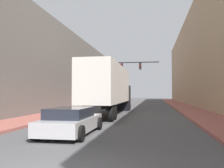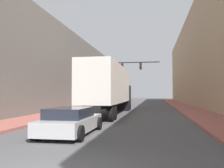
% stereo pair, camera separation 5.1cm
% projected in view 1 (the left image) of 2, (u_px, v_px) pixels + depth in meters
% --- Properties ---
extents(sidewalk_right, '(2.90, 80.00, 0.15)m').
position_uv_depth(sidewalk_right, '(183.00, 107.00, 34.00)').
color(sidewalk_right, '#9E564C').
rests_on(sidewalk_right, ground).
extents(sidewalk_left, '(2.90, 80.00, 0.15)m').
position_uv_depth(sidewalk_left, '(96.00, 106.00, 35.99)').
color(sidewalk_left, '#9E564C').
rests_on(sidewalk_left, ground).
extents(building_right, '(6.00, 80.00, 14.35)m').
position_uv_depth(building_right, '(216.00, 54.00, 33.53)').
color(building_right, tan).
rests_on(building_right, ground).
extents(building_left, '(6.00, 80.00, 9.42)m').
position_uv_depth(building_left, '(67.00, 74.00, 36.90)').
color(building_left, '#66605B').
rests_on(building_left, ground).
extents(semi_truck, '(2.49, 13.41, 4.15)m').
position_uv_depth(semi_truck, '(109.00, 88.00, 21.91)').
color(semi_truck, silver).
rests_on(semi_truck, ground).
extents(sedan_car, '(2.08, 4.58, 1.22)m').
position_uv_depth(sedan_car, '(71.00, 121.00, 11.31)').
color(sedan_car, '#B7B7BC').
rests_on(sedan_car, ground).
extents(traffic_signal_gantry, '(7.49, 0.35, 6.28)m').
position_uv_depth(traffic_signal_gantry, '(117.00, 74.00, 33.46)').
color(traffic_signal_gantry, black).
rests_on(traffic_signal_gantry, ground).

